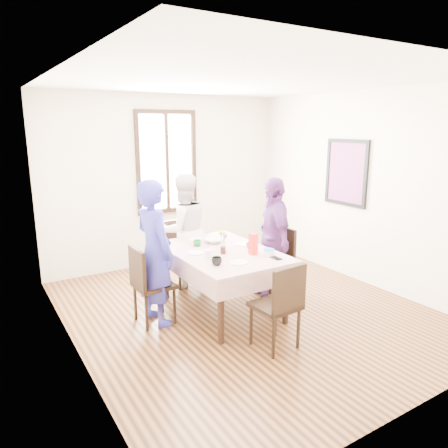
{
  "coord_description": "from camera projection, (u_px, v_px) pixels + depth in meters",
  "views": [
    {
      "loc": [
        -2.76,
        -3.95,
        2.23
      ],
      "look_at": [
        -0.25,
        0.1,
        1.1
      ],
      "focal_mm": 33.59,
      "sensor_mm": 36.0,
      "label": 1
    }
  ],
  "objects": [
    {
      "name": "mug_black",
      "position": [
        217.0,
        261.0,
        4.48
      ],
      "size": [
        0.12,
        0.12,
        0.09
      ],
      "primitive_type": "imported",
      "rotation": [
        0.0,
        0.0,
        0.09
      ],
      "color": "black",
      "rests_on": "tablecloth"
    },
    {
      "name": "chair_right",
      "position": [
        273.0,
        262.0,
        5.54
      ],
      "size": [
        0.42,
        0.42,
        0.91
      ],
      "primitive_type": "cube",
      "rotation": [
        0.0,
        0.0,
        1.57
      ],
      "color": "black",
      "rests_on": "ground"
    },
    {
      "name": "flower_bunch",
      "position": [
        223.0,
        236.0,
        5.01
      ],
      "size": [
        0.09,
        0.09,
        0.1
      ],
      "primitive_type": null,
      "color": "yellow",
      "rests_on": "flower_vase"
    },
    {
      "name": "jam_jar",
      "position": [
        223.0,
        250.0,
        4.88
      ],
      "size": [
        0.06,
        0.06,
        0.08
      ],
      "primitive_type": "cylinder",
      "color": "black",
      "rests_on": "tablecloth"
    },
    {
      "name": "mug_flag",
      "position": [
        250.0,
        246.0,
        5.05
      ],
      "size": [
        0.12,
        0.12,
        0.08
      ],
      "primitive_type": "imported",
      "rotation": [
        0.0,
        0.0,
        0.93
      ],
      "color": "red",
      "rests_on": "tablecloth"
    },
    {
      "name": "art_poster",
      "position": [
        346.0,
        173.0,
        6.1
      ],
      "size": [
        0.04,
        0.76,
        0.96
      ],
      "primitive_type": "cube",
      "color": "red",
      "rests_on": "right_wall"
    },
    {
      "name": "plate_right",
      "position": [
        242.0,
        244.0,
        5.26
      ],
      "size": [
        0.2,
        0.2,
        0.01
      ],
      "primitive_type": "cylinder",
      "color": "white",
      "rests_on": "tablecloth"
    },
    {
      "name": "serving_bowl",
      "position": [
        214.0,
        241.0,
        5.34
      ],
      "size": [
        0.24,
        0.24,
        0.05
      ],
      "primitive_type": "imported",
      "rotation": [
        0.0,
        0.0,
        -0.1
      ],
      "color": "white",
      "rests_on": "tablecloth"
    },
    {
      "name": "chair_left",
      "position": [
        154.0,
        284.0,
        4.77
      ],
      "size": [
        0.43,
        0.43,
        0.91
      ],
      "primitive_type": "cube",
      "rotation": [
        0.0,
        0.0,
        -1.56
      ],
      "color": "black",
      "rests_on": "ground"
    },
    {
      "name": "person_right",
      "position": [
        272.0,
        238.0,
        5.45
      ],
      "size": [
        0.69,
        1.01,
        1.59
      ],
      "primitive_type": "imported",
      "rotation": [
        0.0,
        0.0,
        -1.93
      ],
      "color": "#5D2C6B",
      "rests_on": "ground"
    },
    {
      "name": "window_pane",
      "position": [
        166.0,
        162.0,
        6.66
      ],
      "size": [
        0.9,
        0.02,
        1.5
      ],
      "primitive_type": "cube",
      "color": "white",
      "rests_on": "back_wall"
    },
    {
      "name": "plate_near",
      "position": [
        239.0,
        262.0,
        4.56
      ],
      "size": [
        0.2,
        0.2,
        0.01
      ],
      "primitive_type": "cylinder",
      "color": "white",
      "rests_on": "tablecloth"
    },
    {
      "name": "butter_tub",
      "position": [
        269.0,
        253.0,
        4.81
      ],
      "size": [
        0.13,
        0.13,
        0.07
      ],
      "primitive_type": "cylinder",
      "color": "white",
      "rests_on": "tablecloth"
    },
    {
      "name": "person_far",
      "position": [
        184.0,
        230.0,
        5.84
      ],
      "size": [
        0.82,
        0.66,
        1.59
      ],
      "primitive_type": "imported",
      "rotation": [
        0.0,
        0.0,
        3.06
      ],
      "color": "silver",
      "rests_on": "ground"
    },
    {
      "name": "ground",
      "position": [
        245.0,
        309.0,
        5.19
      ],
      "size": [
        4.5,
        4.5,
        0.0
      ],
      "primitive_type": "plane",
      "color": "black",
      "rests_on": "ground"
    },
    {
      "name": "mug_green",
      "position": [
        197.0,
        243.0,
        5.19
      ],
      "size": [
        0.1,
        0.1,
        0.08
      ],
      "primitive_type": "imported",
      "rotation": [
        0.0,
        0.0,
        -0.07
      ],
      "color": "#0C7226",
      "rests_on": "tablecloth"
    },
    {
      "name": "back_wall",
      "position": [
        167.0,
        181.0,
        6.74
      ],
      "size": [
        4.0,
        0.0,
        4.0
      ],
      "primitive_type": "plane",
      "rotation": [
        1.57,
        0.0,
        0.0
      ],
      "color": "beige",
      "rests_on": "ground"
    },
    {
      "name": "juice_carton",
      "position": [
        253.0,
        244.0,
        4.84
      ],
      "size": [
        0.08,
        0.08,
        0.25
      ],
      "primitive_type": "cube",
      "color": "red",
      "rests_on": "tablecloth"
    },
    {
      "name": "drinking_glass",
      "position": [
        208.0,
        255.0,
        4.68
      ],
      "size": [
        0.07,
        0.07,
        0.11
      ],
      "primitive_type": "cylinder",
      "color": "silver",
      "rests_on": "tablecloth"
    },
    {
      "name": "flower_vase",
      "position": [
        223.0,
        245.0,
        5.03
      ],
      "size": [
        0.06,
        0.06,
        0.12
      ],
      "primitive_type": "cylinder",
      "color": "silver",
      "rests_on": "tablecloth"
    },
    {
      "name": "plate_left",
      "position": [
        196.0,
        253.0,
        4.91
      ],
      "size": [
        0.2,
        0.2,
        0.01
      ],
      "primitive_type": "cylinder",
      "color": "white",
      "rests_on": "tablecloth"
    },
    {
      "name": "smartphone",
      "position": [
        276.0,
        258.0,
        4.72
      ],
      "size": [
        0.08,
        0.15,
        0.01
      ],
      "primitive_type": "cube",
      "color": "black",
      "rests_on": "tablecloth"
    },
    {
      "name": "right_wall",
      "position": [
        363.0,
        189.0,
        5.9
      ],
      "size": [
        0.0,
        4.5,
        4.5
      ],
      "primitive_type": "plane",
      "rotation": [
        1.57,
        0.0,
        -1.57
      ],
      "color": "beige",
      "rests_on": "ground"
    },
    {
      "name": "plate_far",
      "position": [
        196.0,
        239.0,
        5.49
      ],
      "size": [
        0.2,
        0.2,
        0.01
      ],
      "primitive_type": "cylinder",
      "color": "white",
      "rests_on": "tablecloth"
    },
    {
      "name": "tablecloth",
      "position": [
        222.0,
        251.0,
        5.01
      ],
      "size": [
        1.11,
        1.62,
        0.01
      ],
      "primitive_type": "cube",
      "color": "#52060F",
      "rests_on": "dining_table"
    },
    {
      "name": "dining_table",
      "position": [
        222.0,
        281.0,
        5.1
      ],
      "size": [
        0.99,
        1.5,
        0.75
      ],
      "primitive_type": "cube",
      "color": "black",
      "rests_on": "ground"
    },
    {
      "name": "window_frame",
      "position": [
        167.0,
        162.0,
        6.65
      ],
      "size": [
        1.02,
        0.06,
        1.62
      ],
      "primitive_type": "cube",
      "color": "black",
      "rests_on": "back_wall"
    },
    {
      "name": "butter_lid",
      "position": [
        269.0,
        249.0,
        4.8
      ],
      "size": [
        0.12,
        0.12,
        0.01
      ],
      "primitive_type": "cylinder",
      "color": "blue",
      "rests_on": "butter_tub"
    },
    {
      "name": "chair_near",
      "position": [
        275.0,
        305.0,
        4.23
      ],
      "size": [
        0.45,
        0.45,
        0.91
      ],
      "primitive_type": "cube",
      "rotation": [
        0.0,
        0.0,
        0.08
      ],
      "color": "black",
      "rests_on": "ground"
    },
    {
      "name": "person_left",
      "position": [
        154.0,
        253.0,
        4.7
      ],
      "size": [
        0.47,
        0.65,
        1.66
      ],
      "primitive_type": "imported",
      "rotation": [
        0.0,
        0.0,
        1.69
      ],
      "color": "#302E9B",
      "rests_on": "ground"
    },
    {
      "name": "chair_far",
      "position": [
        184.0,
        253.0,
        5.93
      ],
      "size": [
        0.45,
        0.45,
        0.91
      ],
      "primitive_type": "cube",
      "rotation": [
        0.0,
        0.0,
        3.21
      ],
      "color": "black",
      "rests_on": "ground"
    }
  ]
}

